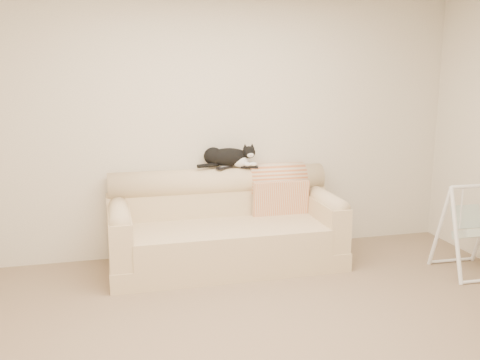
% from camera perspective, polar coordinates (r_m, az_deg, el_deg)
% --- Properties ---
extents(ground_plane, '(5.00, 5.00, 0.00)m').
position_cam_1_polar(ground_plane, '(3.89, 3.79, -16.98)').
color(ground_plane, '#736048').
rests_on(ground_plane, ground).
extents(room_shell, '(5.04, 4.04, 2.60)m').
position_cam_1_polar(room_shell, '(3.43, 4.15, 5.97)').
color(room_shell, beige).
rests_on(room_shell, ground).
extents(sofa, '(2.20, 0.93, 0.90)m').
position_cam_1_polar(sofa, '(5.20, -1.67, -5.17)').
color(sofa, '#C6B08D').
rests_on(sofa, ground).
extents(remote_a, '(0.18, 0.14, 0.03)m').
position_cam_1_polar(remote_a, '(5.28, -1.69, 1.36)').
color(remote_a, black).
rests_on(remote_a, sofa).
extents(remote_b, '(0.18, 0.10, 0.02)m').
position_cam_1_polar(remote_b, '(5.32, 1.03, 1.41)').
color(remote_b, black).
rests_on(remote_b, sofa).
extents(tuxedo_cat, '(0.60, 0.25, 0.24)m').
position_cam_1_polar(tuxedo_cat, '(5.30, -1.30, 2.50)').
color(tuxedo_cat, black).
rests_on(tuxedo_cat, sofa).
extents(throw_blanket, '(0.57, 0.38, 0.58)m').
position_cam_1_polar(throw_blanket, '(5.47, 3.93, -0.27)').
color(throw_blanket, '#D2703C').
rests_on(throw_blanket, sofa).
extents(baby_swing, '(0.53, 0.56, 0.85)m').
position_cam_1_polar(baby_swing, '(5.39, 23.37, -4.77)').
color(baby_swing, white).
rests_on(baby_swing, ground).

